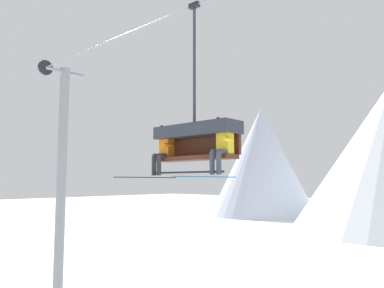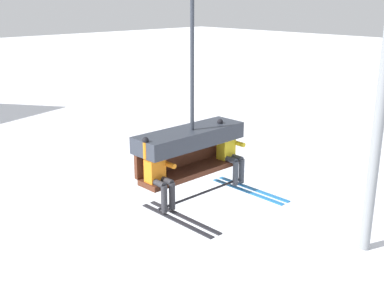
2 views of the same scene
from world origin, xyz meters
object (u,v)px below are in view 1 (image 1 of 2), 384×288
Objects in this scene: skier_orange at (163,150)px; lift_tower_near at (61,183)px; chairlift_chair at (196,135)px; skier_yellow at (222,145)px.

lift_tower_near is at bearing 171.93° from skier_orange.
chairlift_chair is at bearing -5.47° from lift_tower_near.
chairlift_chair is 0.97m from skier_yellow.
skier_yellow is at bearing -6.34° from lift_tower_near.
skier_orange is at bearing -8.07° from lift_tower_near.
skier_yellow is (1.80, 0.00, 0.00)m from skier_orange.
skier_orange is at bearing -166.73° from chairlift_chair.
chairlift_chair is 2.42× the size of skier_orange.
lift_tower_near is 7.55m from chairlift_chair.
lift_tower_near reaches higher than chairlift_chair.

